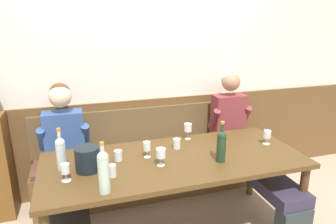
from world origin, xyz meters
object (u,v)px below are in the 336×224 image
object	(u,v)px
wine_bottle_amber_mid	(221,145)
wine_glass_mid_right	(65,170)
dining_table	(175,166)
wine_glass_by_bottle	(267,135)
wine_glass_mid_left	(161,154)
water_tumbler_center	(118,155)
person_center_right_seat	(245,144)
water_tumbler_right	(112,171)
wine_bottle_clear_water	(61,152)
wine_glass_left_end	(188,128)
wine_bottle_green_tall	(104,171)
person_right_seat	(66,168)
wall_bench	(153,169)
ice_bucket	(87,159)
water_tumbler_left	(177,144)
wine_glass_right_end	(147,147)

from	to	relation	value
wine_bottle_amber_mid	wine_glass_mid_right	distance (m)	1.21
dining_table	wine_glass_by_bottle	size ratio (longest dim) A/B	16.42
wine_glass_mid_left	water_tumbler_center	distance (m)	0.37
person_center_right_seat	water_tumbler_right	size ratio (longest dim) A/B	14.63
wine_bottle_clear_water	wine_glass_mid_left	bearing A→B (deg)	-13.16
person_center_right_seat	wine_glass_left_end	size ratio (longest dim) A/B	8.82
dining_table	water_tumbler_right	bearing A→B (deg)	-163.42
wine_bottle_green_tall	water_tumbler_right	distance (m)	0.24
wine_glass_by_bottle	wine_glass_left_end	bearing A→B (deg)	152.66
person_right_seat	wine_glass_mid_left	size ratio (longest dim) A/B	9.55
dining_table	wine_glass_by_bottle	world-z (taller)	wine_glass_by_bottle
person_center_right_seat	water_tumbler_right	world-z (taller)	person_center_right_seat
dining_table	wine_bottle_green_tall	distance (m)	0.75
wine_glass_by_bottle	water_tumbler_right	world-z (taller)	wine_glass_by_bottle
wall_bench	person_right_seat	size ratio (longest dim) A/B	1.79
wine_glass_mid_right	wine_glass_by_bottle	xyz separation A→B (m)	(1.77, 0.15, 0.00)
wall_bench	wine_bottle_green_tall	world-z (taller)	wine_bottle_green_tall
wine_bottle_green_tall	wine_glass_left_end	xyz separation A→B (m)	(0.87, 0.73, -0.05)
wine_glass_by_bottle	ice_bucket	bearing A→B (deg)	-178.70
wine_bottle_clear_water	water_tumbler_left	xyz separation A→B (m)	(0.98, 0.11, -0.09)
dining_table	wine_bottle_clear_water	world-z (taller)	wine_bottle_clear_water
person_right_seat	wine_bottle_clear_water	bearing A→B (deg)	-92.60
dining_table	person_center_right_seat	world-z (taller)	person_center_right_seat
person_right_seat	wine_bottle_amber_mid	world-z (taller)	person_right_seat
water_tumbler_center	wall_bench	bearing A→B (deg)	55.15
wine_glass_by_bottle	dining_table	bearing A→B (deg)	-178.00
person_right_seat	ice_bucket	size ratio (longest dim) A/B	7.27
ice_bucket	wine_glass_mid_right	bearing A→B (deg)	-144.02
wine_bottle_amber_mid	person_center_right_seat	bearing A→B (deg)	43.26
wine_glass_right_end	water_tumbler_right	distance (m)	0.41
person_right_seat	wine_bottle_clear_water	world-z (taller)	person_right_seat
person_center_right_seat	water_tumbler_center	distance (m)	1.38
water_tumbler_right	wine_glass_mid_right	bearing A→B (deg)	173.38
person_right_seat	wine_glass_mid_left	distance (m)	0.89
water_tumbler_right	water_tumbler_left	distance (m)	0.71
wine_bottle_green_tall	wine_glass_right_end	distance (m)	0.61
person_right_seat	wine_glass_mid_right	xyz separation A→B (m)	(0.02, -0.47, 0.21)
dining_table	person_center_right_seat	distance (m)	0.96
wine_bottle_green_tall	water_tumbler_left	xyz separation A→B (m)	(0.70, 0.55, -0.11)
ice_bucket	wine_bottle_green_tall	size ratio (longest dim) A/B	0.52
wine_glass_mid_left	water_tumbler_center	size ratio (longest dim) A/B	1.66
wine_bottle_clear_water	wine_glass_by_bottle	world-z (taller)	wine_bottle_clear_water
ice_bucket	water_tumbler_left	xyz separation A→B (m)	(0.79, 0.19, -0.05)
water_tumbler_right	wine_bottle_amber_mid	bearing A→B (deg)	-0.55
dining_table	wine_bottle_amber_mid	bearing A→B (deg)	-26.42
person_right_seat	wine_bottle_amber_mid	distance (m)	1.35
wine_glass_by_bottle	wine_glass_mid_right	bearing A→B (deg)	-175.04
wall_bench	wine_glass_right_end	world-z (taller)	wall_bench
dining_table	ice_bucket	size ratio (longest dim) A/B	11.42
ice_bucket	wine_bottle_amber_mid	world-z (taller)	wine_bottle_amber_mid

